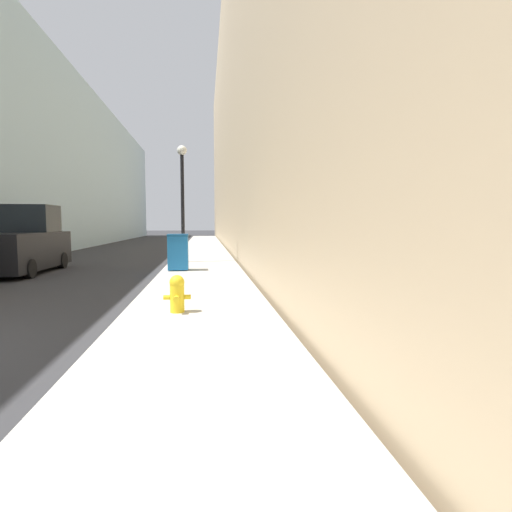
% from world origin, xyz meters
% --- Properties ---
extents(sidewalk_right, '(2.87, 60.00, 0.15)m').
position_xyz_m(sidewalk_right, '(4.67, 18.00, 0.07)').
color(sidewalk_right, '#ADA89E').
rests_on(sidewalk_right, ground).
extents(building_right_stone, '(12.00, 60.00, 19.10)m').
position_xyz_m(building_right_stone, '(12.20, 26.00, 9.55)').
color(building_right_stone, tan).
rests_on(building_right_stone, ground).
extents(fire_hydrant, '(0.50, 0.39, 0.70)m').
position_xyz_m(fire_hydrant, '(4.26, 2.33, 0.52)').
color(fire_hydrant, yellow).
rests_on(fire_hydrant, sidewalk_right).
extents(trash_bin, '(0.71, 0.70, 1.28)m').
position_xyz_m(trash_bin, '(3.83, 9.14, 0.81)').
color(trash_bin, '#19609E').
rests_on(trash_bin, sidewalk_right).
extents(lamppost, '(0.41, 0.41, 4.95)m').
position_xyz_m(lamppost, '(3.84, 12.32, 3.10)').
color(lamppost, black).
rests_on(lamppost, sidewalk_right).
extents(pickup_truck, '(2.05, 4.89, 2.50)m').
position_xyz_m(pickup_truck, '(-1.86, 10.36, 1.03)').
color(pickup_truck, black).
rests_on(pickup_truck, ground).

